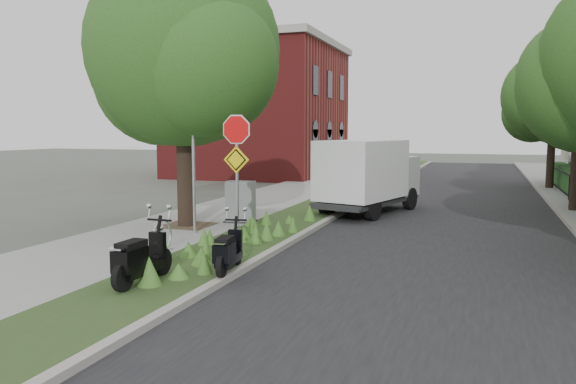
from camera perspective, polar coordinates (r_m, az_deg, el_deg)
name	(u,v)px	position (r m, az deg, el deg)	size (l,w,h in m)	color
ground	(285,262)	(12.33, -0.30, -7.08)	(120.00, 120.00, 0.00)	#4C5147
sidewalk_near	(269,199)	(23.02, -1.90, -0.67)	(3.50, 60.00, 0.12)	gray
verge	(334,201)	(22.18, 4.73, -0.95)	(2.00, 60.00, 0.12)	#28421C
kerb_near	(359,202)	(21.95, 7.26, -1.05)	(0.20, 60.00, 0.13)	#9E9991
road	(453,208)	(21.51, 16.42, -1.56)	(7.00, 60.00, 0.01)	black
kerb_far	(558,211)	(21.62, 25.73, -1.74)	(0.20, 60.00, 0.13)	#9E9991
street_tree_main	(182,60)	(16.43, -10.68, 13.01)	(6.21, 5.54, 7.66)	black
bare_post	(193,158)	(14.98, -9.58, 3.41)	(0.08, 0.08, 4.00)	#A5A8AD
bike_hoop	(162,236)	(12.85, -12.67, -4.41)	(0.06, 0.78, 0.77)	#A5A8AD
sign_assembly	(237,153)	(13.07, -5.25, 3.97)	(0.94, 0.08, 3.22)	#A5A8AD
brick_building	(260,109)	(35.96, -2.82, 8.46)	(9.40, 10.40, 8.30)	maroon
far_tree_c	(552,107)	(29.50, 25.23, 7.84)	(4.37, 3.89, 5.93)	black
scooter_near	(137,263)	(10.32, -15.08, -6.98)	(0.36, 1.72, 0.82)	black
scooter_far	(227,255)	(10.90, -6.21, -6.36)	(0.46, 1.51, 0.72)	black
box_truck	(368,173)	(19.32, 8.13, 1.92)	(3.01, 5.05, 2.14)	#262628
utility_cabinet	(241,202)	(16.79, -4.84, -1.07)	(0.99, 0.73, 1.22)	#262628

